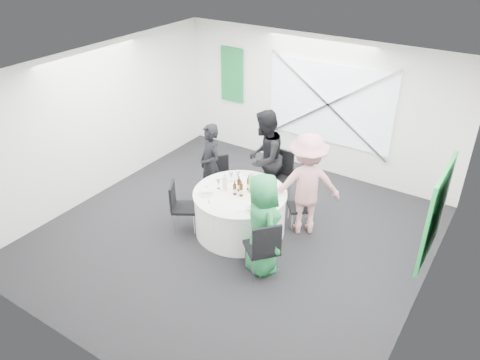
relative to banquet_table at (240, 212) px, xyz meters
The scene contains 50 objects.
floor 0.43m from the banquet_table, 90.00° to the right, with size 6.00×6.00×0.00m, color black.
ceiling 2.43m from the banquet_table, 90.00° to the right, with size 6.00×6.00×0.00m, color silver.
wall_back 2.98m from the banquet_table, 90.00° to the left, with size 6.00×6.00×0.00m, color white.
wall_front 3.36m from the banquet_table, 90.00° to the right, with size 6.00×6.00×0.00m, color white.
wall_left 3.17m from the banquet_table, behind, with size 6.00×6.00×0.00m, color white.
wall_right 3.17m from the banquet_table, ahead, with size 6.00×6.00×0.00m, color white.
window_panel 2.99m from the banquet_table, 83.80° to the left, with size 2.60×0.03×1.60m, color silver.
window_brace_a 2.96m from the banquet_table, 83.71° to the left, with size 0.05×0.05×3.16m, color silver.
window_brace_b 2.96m from the banquet_table, 83.71° to the left, with size 0.05×0.05×3.16m, color silver.
green_banner 3.65m from the banquet_table, 126.03° to the left, with size 0.55×0.04×1.20m, color #136226.
green_sign 3.08m from the banquet_table, ahead, with size 0.05×1.20×1.40m, color #198A3B.
banquet_table is the anchor object (origin of this frame).
chair_back 1.24m from the banquet_table, 86.67° to the left, with size 0.49×0.50×1.02m.
chair_back_left 1.12m from the banquet_table, 141.95° to the left, with size 0.55×0.55×0.86m.
chair_back_right 1.11m from the banquet_table, 38.90° to the left, with size 0.53×0.53×0.83m.
chair_front_right 1.27m from the banquet_table, 41.04° to the right, with size 0.65×0.64×1.01m.
chair_front_left 1.03m from the banquet_table, 149.29° to the right, with size 0.56×0.56×0.89m.
person_man_back_left 1.17m from the banquet_table, 152.47° to the left, with size 0.57×0.37×1.56m, color black.
person_man_back 1.19m from the banquet_table, 98.61° to the left, with size 0.88×0.48×1.81m, color black.
person_woman_pink 1.21m from the banquet_table, 34.54° to the left, with size 1.16×0.54×1.79m, color #CB8387.
person_woman_green 1.12m from the banquet_table, 38.35° to the right, with size 0.79×0.52×1.63m, color #20783E.
plate_back 0.64m from the banquet_table, 91.72° to the left, with size 0.28×0.28×0.01m.
plate_back_left 0.64m from the banquet_table, 140.33° to the left, with size 0.25×0.25×0.01m.
plate_back_right 0.71m from the banquet_table, 32.93° to the left, with size 0.28×0.28×0.04m.
plate_front_right 0.69m from the banquet_table, 36.95° to the right, with size 0.26×0.26×0.04m.
plate_front_left 0.68m from the banquet_table, 143.03° to the right, with size 0.25×0.25×0.01m.
napkin 0.69m from the banquet_table, 144.46° to the right, with size 0.18×0.12×0.05m, color white.
beer_bottle_a 0.49m from the banquet_table, 138.87° to the left, with size 0.06×0.06×0.27m.
beer_bottle_b 0.51m from the banquet_table, 66.84° to the left, with size 0.06×0.06×0.27m.
beer_bottle_c 0.50m from the banquet_table, 46.55° to the right, with size 0.06×0.06×0.28m.
beer_bottle_d 0.48m from the banquet_table, 114.90° to the right, with size 0.06×0.06×0.25m.
green_water_bottle 0.54m from the banquet_table, 43.03° to the left, with size 0.08×0.08×0.32m.
clear_water_bottle 0.57m from the banquet_table, 165.83° to the right, with size 0.08×0.08×0.31m.
wine_glass_a 0.65m from the banquet_table, 145.31° to the left, with size 0.07×0.07×0.17m.
wine_glass_b 0.64m from the banquet_table, 93.06° to the left, with size 0.07×0.07×0.17m.
wine_glass_c 0.64m from the banquet_table, 32.43° to the left, with size 0.07×0.07×0.17m.
wine_glass_d 0.64m from the banquet_table, 14.95° to the right, with size 0.07×0.07×0.17m.
wine_glass_e 0.64m from the banquet_table, 128.44° to the left, with size 0.07×0.07×0.17m.
wine_glass_f 0.61m from the banquet_table, ahead, with size 0.07×0.07×0.17m.
wine_glass_g 0.63m from the banquet_table, 167.65° to the right, with size 0.07×0.07×0.17m.
fork_a 0.69m from the banquet_table, 131.69° to the left, with size 0.01×0.15×0.01m, color silver.
knife_a 0.69m from the banquet_table, 163.63° to the left, with size 0.01×0.15×0.01m, color silver.
fork_b 0.69m from the banquet_table, 158.79° to the right, with size 0.01×0.15×0.01m, color silver.
knife_b 0.69m from the banquet_table, 116.84° to the right, with size 0.01×0.15×0.01m, color silver.
fork_c 0.69m from the banquet_table, 54.89° to the right, with size 0.01×0.15×0.01m, color silver.
knife_c 0.69m from the banquet_table, 19.60° to the right, with size 0.01×0.15×0.01m, color silver.
fork_d 0.69m from the banquet_table, 70.92° to the left, with size 0.01×0.15×0.01m, color silver.
knife_d 0.69m from the banquet_table, 110.12° to the left, with size 0.01×0.15×0.01m, color silver.
fork_e 0.69m from the banquet_table, 12.72° to the left, with size 0.01×0.15×0.01m, color silver.
knife_e 0.69m from the banquet_table, 52.97° to the left, with size 0.01×0.15×0.01m, color silver.
Camera 1 is at (3.59, -5.32, 4.77)m, focal length 35.00 mm.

